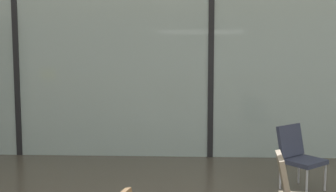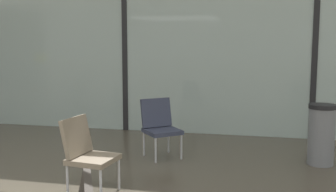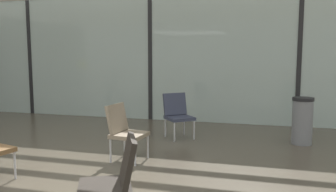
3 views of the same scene
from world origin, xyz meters
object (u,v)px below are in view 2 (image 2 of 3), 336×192
object	(u,v)px
lounge_chair_2	(160,124)
lounge_chair_4	(86,150)
parked_airplane	(199,36)
trash_bin	(321,134)

from	to	relation	value
lounge_chair_2	lounge_chair_4	distance (m)	1.71
parked_airplane	lounge_chair_2	distance (m)	7.09
trash_bin	parked_airplane	bearing A→B (deg)	111.71
parked_airplane	lounge_chair_4	bearing A→B (deg)	-90.35
parked_airplane	lounge_chair_4	size ratio (longest dim) A/B	12.50
parked_airplane	lounge_chair_2	xyz separation A→B (m)	(0.40, -6.92, -1.46)
lounge_chair_4	trash_bin	world-z (taller)	lounge_chair_4
lounge_chair_2	trash_bin	xyz separation A→B (m)	(2.32, 0.09, -0.06)
lounge_chair_4	trash_bin	xyz separation A→B (m)	(2.78, 1.73, -0.06)
parked_airplane	lounge_chair_2	world-z (taller)	parked_airplane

